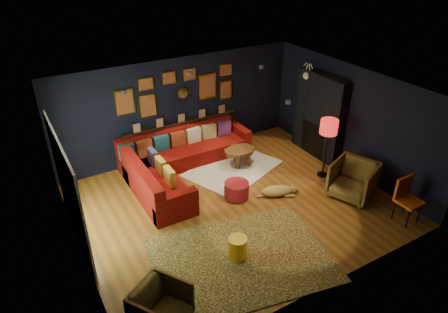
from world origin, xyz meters
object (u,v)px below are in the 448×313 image
orange_chair (407,196)px  armchair_left (161,305)px  coffee_table (240,152)px  dog (277,189)px  armchair_right (353,178)px  floor_lamp (329,130)px  pouf (237,190)px  sectional (175,163)px  gold_stool (238,248)px

orange_chair → armchair_left: bearing=178.6°
coffee_table → dog: size_ratio=0.85×
armchair_right → floor_lamp: size_ratio=0.62×
orange_chair → dog: size_ratio=0.96×
coffee_table → pouf: coffee_table is taller
armchair_right → dog: bearing=-142.1°
floor_lamp → dog: size_ratio=1.48×
coffee_table → armchair_right: 2.83m
sectional → orange_chair: bearing=-49.8°
pouf → floor_lamp: (2.34, -0.25, 1.03)m
pouf → dog: (0.84, -0.40, -0.03)m
gold_stool → orange_chair: orange_chair is taller
sectional → dog: 2.58m
armchair_left → dog: 4.01m
pouf → floor_lamp: bearing=-6.1°
armchair_right → gold_stool: armchair_right is taller
sectional → gold_stool: sectional is taller
sectional → gold_stool: size_ratio=7.75×
sectional → armchair_right: 4.18m
sectional → pouf: sectional is taller
gold_stool → floor_lamp: size_ratio=0.30×
sectional → floor_lamp: size_ratio=2.29×
coffee_table → dog: bearing=-89.8°
armchair_left → orange_chair: 5.30m
floor_lamp → dog: floor_lamp is taller
pouf → gold_stool: bearing=-121.1°
pouf → floor_lamp: 2.57m
coffee_table → pouf: (-0.83, -1.19, -0.16)m
pouf → armchair_left: armchair_left is taller
pouf → orange_chair: (2.59, -2.37, 0.36)m
armchair_left → gold_stool: bearing=-12.5°
pouf → dog: pouf is taller
sectional → dog: size_ratio=3.38×
armchair_right → floor_lamp: floor_lamp is taller
pouf → gold_stool: gold_stool is taller
armchair_left → orange_chair: (5.30, -0.12, 0.19)m
pouf → orange_chair: 3.52m
pouf → gold_stool: size_ratio=1.25×
armchair_right → gold_stool: (-3.26, -0.38, -0.24)m
armchair_right → dog: (-1.45, 0.84, -0.29)m
dog → orange_chair: bearing=-26.2°
sectional → coffee_table: bearing=-14.5°
floor_lamp → dog: (-1.50, -0.15, -1.07)m
floor_lamp → armchair_left: bearing=-158.4°
pouf → orange_chair: size_ratio=0.57×
coffee_table → gold_stool: coffee_table is taller
sectional → floor_lamp: bearing=-30.8°
armchair_right → armchair_left: bearing=-100.7°
sectional → orange_chair: size_ratio=3.53×
sectional → armchair_left: bearing=-116.6°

